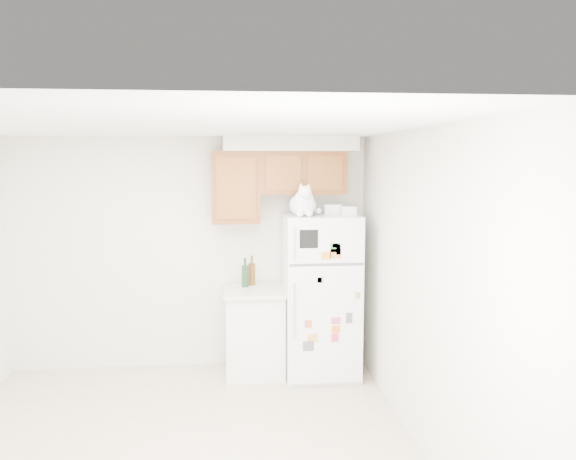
{
  "coord_description": "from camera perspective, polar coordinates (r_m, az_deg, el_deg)",
  "views": [
    {
      "loc": [
        0.46,
        -4.08,
        2.25
      ],
      "look_at": [
        1.02,
        1.55,
        1.55
      ],
      "focal_mm": 35.0,
      "sensor_mm": 36.0,
      "label": 1
    }
  ],
  "objects": [
    {
      "name": "refrigerator",
      "position": [
        5.92,
        3.34,
        -6.62
      ],
      "size": [
        0.76,
        0.78,
        1.7
      ],
      "color": "white",
      "rests_on": "ground_plane"
    },
    {
      "name": "ground_plane",
      "position": [
        4.68,
        -11.45,
        -21.88
      ],
      "size": [
        3.8,
        4.0,
        0.01
      ],
      "primitive_type": "cube",
      "color": "#C8B49A"
    },
    {
      "name": "cat",
      "position": [
        5.61,
        1.58,
        2.73
      ],
      "size": [
        0.33,
        0.48,
        0.34
      ],
      "color": "white",
      "rests_on": "refrigerator"
    },
    {
      "name": "bottle_amber",
      "position": [
        6.05,
        -3.7,
        -4.1
      ],
      "size": [
        0.07,
        0.07,
        0.32
      ],
      "primitive_type": null,
      "color": "#593814",
      "rests_on": "base_counter"
    },
    {
      "name": "base_counter",
      "position": [
        6.03,
        -3.39,
        -10.19
      ],
      "size": [
        0.64,
        0.64,
        0.92
      ],
      "color": "white",
      "rests_on": "ground_plane"
    },
    {
      "name": "storage_box_front",
      "position": [
        5.73,
        6.1,
        1.96
      ],
      "size": [
        0.16,
        0.12,
        0.09
      ],
      "primitive_type": "cube",
      "rotation": [
        0.0,
        0.0,
        0.07
      ],
      "color": "white",
      "rests_on": "refrigerator"
    },
    {
      "name": "storage_box_back",
      "position": [
        5.85,
        4.68,
        2.13
      ],
      "size": [
        0.21,
        0.17,
        0.1
      ],
      "primitive_type": "cube",
      "rotation": [
        0.0,
        0.0,
        -0.25
      ],
      "color": "white",
      "rests_on": "refrigerator"
    },
    {
      "name": "room_shell",
      "position": [
        4.37,
        -10.08,
        -0.64
      ],
      "size": [
        3.84,
        4.04,
        2.52
      ],
      "color": "silver",
      "rests_on": "ground_plane"
    },
    {
      "name": "bottle_green",
      "position": [
        5.97,
        -4.38,
        -4.31
      ],
      "size": [
        0.07,
        0.07,
        0.31
      ],
      "primitive_type": null,
      "color": "#19381E",
      "rests_on": "base_counter"
    }
  ]
}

